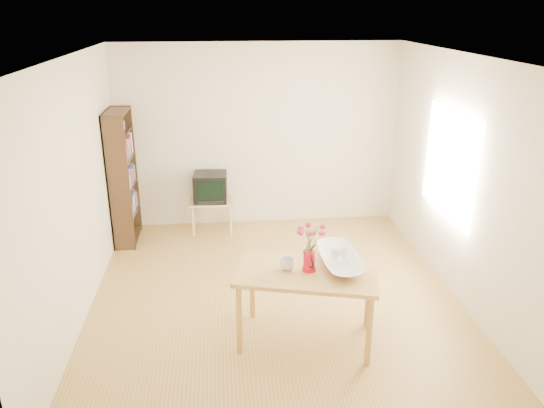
{
  "coord_description": "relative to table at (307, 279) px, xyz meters",
  "views": [
    {
      "loc": [
        -0.55,
        -5.13,
        3.06
      ],
      "look_at": [
        0.0,
        0.3,
        1.0
      ],
      "focal_mm": 35.0,
      "sensor_mm": 36.0,
      "label": 1
    }
  ],
  "objects": [
    {
      "name": "bowl",
      "position": [
        0.32,
        0.11,
        0.34
      ],
      "size": [
        0.54,
        0.54,
        0.5
      ],
      "primitive_type": "imported",
      "rotation": [
        0.0,
        0.0,
        0.01
      ],
      "color": "white",
      "rests_on": "table"
    },
    {
      "name": "room",
      "position": [
        -0.19,
        0.82,
        0.64
      ],
      "size": [
        4.5,
        4.5,
        4.5
      ],
      "color": "olive",
      "rests_on": "ground"
    },
    {
      "name": "tv_stand",
      "position": [
        -0.92,
        2.78,
        -0.27
      ],
      "size": [
        0.6,
        0.45,
        0.46
      ],
      "color": "tan",
      "rests_on": "ground"
    },
    {
      "name": "bookshelf",
      "position": [
        -2.06,
        2.56,
        0.18
      ],
      "size": [
        0.28,
        0.7,
        1.8
      ],
      "color": "black",
      "rests_on": "ground"
    },
    {
      "name": "pitcher",
      "position": [
        0.02,
        0.01,
        0.18
      ],
      "size": [
        0.13,
        0.21,
        0.2
      ],
      "rotation": [
        0.0,
        0.0,
        0.11
      ],
      "color": "red",
      "rests_on": "table"
    },
    {
      "name": "table",
      "position": [
        0.0,
        0.0,
        0.0
      ],
      "size": [
        1.44,
        1.05,
        0.75
      ],
      "rotation": [
        0.0,
        0.0,
        -0.26
      ],
      "color": "#B5853E",
      "rests_on": "ground"
    },
    {
      "name": "flowers",
      "position": [
        0.02,
        0.01,
        0.43
      ],
      "size": [
        0.22,
        0.22,
        0.31
      ],
      "primitive_type": null,
      "color": "#C62E5E",
      "rests_on": "pitcher"
    },
    {
      "name": "mug",
      "position": [
        -0.18,
        0.05,
        0.14
      ],
      "size": [
        0.15,
        0.15,
        0.11
      ],
      "primitive_type": "imported",
      "rotation": [
        0.0,
        0.0,
        3.28
      ],
      "color": "white",
      "rests_on": "table"
    },
    {
      "name": "television",
      "position": [
        -0.92,
        2.8,
        0.0
      ],
      "size": [
        0.48,
        0.45,
        0.39
      ],
      "rotation": [
        0.0,
        0.0,
        -0.06
      ],
      "color": "black",
      "rests_on": "tv_stand"
    },
    {
      "name": "teacup_a",
      "position": [
        0.28,
        0.11,
        0.29
      ],
      "size": [
        0.1,
        0.1,
        0.07
      ],
      "primitive_type": "imported",
      "rotation": [
        0.0,
        0.0,
        0.7
      ],
      "color": "white",
      "rests_on": "bowl"
    },
    {
      "name": "teacup_b",
      "position": [
        0.37,
        0.13,
        0.29
      ],
      "size": [
        0.08,
        0.08,
        0.06
      ],
      "primitive_type": "imported",
      "rotation": [
        0.0,
        0.0,
        1.75
      ],
      "color": "white",
      "rests_on": "bowl"
    }
  ]
}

